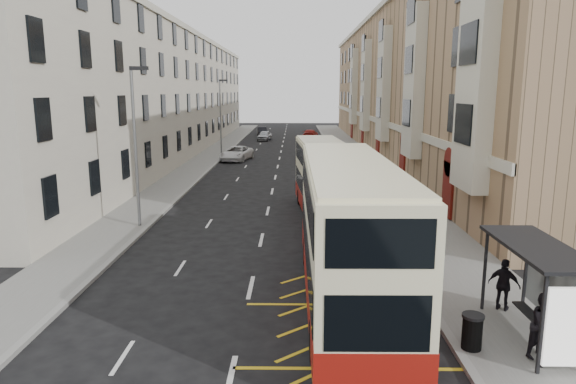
{
  "coord_description": "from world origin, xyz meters",
  "views": [
    {
      "loc": [
        1.57,
        -13.49,
        6.98
      ],
      "look_at": [
        1.3,
        7.93,
        2.74
      ],
      "focal_mm": 32.0,
      "sensor_mm": 36.0,
      "label": 1
    }
  ],
  "objects_px": {
    "bus_shelter": "(547,275)",
    "pedestrian_near": "(548,338)",
    "white_van": "(236,153)",
    "pedestrian_mid": "(544,326)",
    "car_silver": "(264,136)",
    "litter_bin": "(472,331)",
    "car_dark": "(262,131)",
    "street_lamp_near": "(136,139)",
    "pedestrian_far": "(504,285)",
    "double_decker_front": "(348,232)",
    "street_lamp_far": "(221,113)",
    "double_decker_rear": "(324,180)",
    "car_red": "(310,134)"
  },
  "relations": [
    {
      "from": "car_silver",
      "to": "pedestrian_near",
      "type": "bearing_deg",
      "value": -72.64
    },
    {
      "from": "double_decker_front",
      "to": "pedestrian_far",
      "type": "relative_size",
      "value": 7.17
    },
    {
      "from": "bus_shelter",
      "to": "white_van",
      "type": "distance_m",
      "value": 40.68
    },
    {
      "from": "litter_bin",
      "to": "pedestrian_near",
      "type": "xyz_separation_m",
      "value": [
        1.57,
        -0.88,
        0.26
      ]
    },
    {
      "from": "street_lamp_near",
      "to": "double_decker_rear",
      "type": "bearing_deg",
      "value": 14.88
    },
    {
      "from": "pedestrian_mid",
      "to": "car_silver",
      "type": "height_order",
      "value": "pedestrian_mid"
    },
    {
      "from": "car_silver",
      "to": "car_dark",
      "type": "xyz_separation_m",
      "value": [
        -0.84,
        7.62,
        -0.01
      ]
    },
    {
      "from": "bus_shelter",
      "to": "litter_bin",
      "type": "bearing_deg",
      "value": -171.98
    },
    {
      "from": "car_red",
      "to": "pedestrian_far",
      "type": "bearing_deg",
      "value": 102.12
    },
    {
      "from": "bus_shelter",
      "to": "pedestrian_near",
      "type": "relative_size",
      "value": 2.79
    },
    {
      "from": "bus_shelter",
      "to": "white_van",
      "type": "xyz_separation_m",
      "value": [
        -12.67,
        38.63,
        -1.41
      ]
    },
    {
      "from": "litter_bin",
      "to": "pedestrian_near",
      "type": "bearing_deg",
      "value": -29.22
    },
    {
      "from": "street_lamp_far",
      "to": "litter_bin",
      "type": "height_order",
      "value": "street_lamp_far"
    },
    {
      "from": "double_decker_front",
      "to": "pedestrian_far",
      "type": "height_order",
      "value": "double_decker_front"
    },
    {
      "from": "street_lamp_far",
      "to": "car_silver",
      "type": "distance_m",
      "value": 18.43
    },
    {
      "from": "litter_bin",
      "to": "car_silver",
      "type": "xyz_separation_m",
      "value": [
        -9.07,
        60.31,
        0.04
      ]
    },
    {
      "from": "pedestrian_near",
      "to": "car_silver",
      "type": "relative_size",
      "value": 0.37
    },
    {
      "from": "car_dark",
      "to": "street_lamp_near",
      "type": "bearing_deg",
      "value": -100.23
    },
    {
      "from": "bus_shelter",
      "to": "pedestrian_far",
      "type": "height_order",
      "value": "bus_shelter"
    },
    {
      "from": "white_van",
      "to": "car_silver",
      "type": "height_order",
      "value": "white_van"
    },
    {
      "from": "bus_shelter",
      "to": "pedestrian_far",
      "type": "relative_size",
      "value": 2.54
    },
    {
      "from": "street_lamp_near",
      "to": "car_red",
      "type": "xyz_separation_m",
      "value": [
        10.24,
        50.01,
        -3.95
      ]
    },
    {
      "from": "pedestrian_mid",
      "to": "car_red",
      "type": "distance_m",
      "value": 63.25
    },
    {
      "from": "litter_bin",
      "to": "car_dark",
      "type": "relative_size",
      "value": 0.24
    },
    {
      "from": "double_decker_rear",
      "to": "pedestrian_far",
      "type": "relative_size",
      "value": 6.34
    },
    {
      "from": "double_decker_front",
      "to": "street_lamp_near",
      "type": "bearing_deg",
      "value": 136.08
    },
    {
      "from": "pedestrian_near",
      "to": "car_red",
      "type": "relative_size",
      "value": 0.32
    },
    {
      "from": "pedestrian_far",
      "to": "white_van",
      "type": "relative_size",
      "value": 0.32
    },
    {
      "from": "double_decker_front",
      "to": "pedestrian_far",
      "type": "xyz_separation_m",
      "value": [
        4.85,
        -0.92,
        -1.44
      ]
    },
    {
      "from": "pedestrian_far",
      "to": "car_dark",
      "type": "xyz_separation_m",
      "value": [
        -11.74,
        65.4,
        -0.31
      ]
    },
    {
      "from": "double_decker_front",
      "to": "pedestrian_mid",
      "type": "relative_size",
      "value": 6.83
    },
    {
      "from": "litter_bin",
      "to": "pedestrian_far",
      "type": "distance_m",
      "value": 3.13
    },
    {
      "from": "double_decker_rear",
      "to": "car_red",
      "type": "relative_size",
      "value": 2.23
    },
    {
      "from": "pedestrian_mid",
      "to": "litter_bin",
      "type": "bearing_deg",
      "value": 140.1
    },
    {
      "from": "white_van",
      "to": "car_red",
      "type": "distance_m",
      "value": 25.16
    },
    {
      "from": "double_decker_front",
      "to": "pedestrian_mid",
      "type": "bearing_deg",
      "value": -39.78
    },
    {
      "from": "pedestrian_far",
      "to": "car_silver",
      "type": "xyz_separation_m",
      "value": [
        -10.9,
        57.79,
        -0.29
      ]
    },
    {
      "from": "street_lamp_near",
      "to": "pedestrian_near",
      "type": "bearing_deg",
      "value": -43.52
    },
    {
      "from": "car_silver",
      "to": "pedestrian_far",
      "type": "bearing_deg",
      "value": -71.82
    },
    {
      "from": "double_decker_rear",
      "to": "litter_bin",
      "type": "distance_m",
      "value": 15.6
    },
    {
      "from": "pedestrian_near",
      "to": "street_lamp_far",
      "type": "bearing_deg",
      "value": -88.9
    },
    {
      "from": "pedestrian_far",
      "to": "car_red",
      "type": "bearing_deg",
      "value": -50.32
    },
    {
      "from": "bus_shelter",
      "to": "car_dark",
      "type": "height_order",
      "value": "bus_shelter"
    },
    {
      "from": "litter_bin",
      "to": "car_silver",
      "type": "relative_size",
      "value": 0.24
    },
    {
      "from": "pedestrian_near",
      "to": "car_dark",
      "type": "xyz_separation_m",
      "value": [
        -11.48,
        68.8,
        -0.23
      ]
    },
    {
      "from": "double_decker_rear",
      "to": "pedestrian_far",
      "type": "xyz_separation_m",
      "value": [
        4.96,
        -12.7,
        -1.14
      ]
    },
    {
      "from": "double_decker_front",
      "to": "car_silver",
      "type": "height_order",
      "value": "double_decker_front"
    },
    {
      "from": "street_lamp_near",
      "to": "car_red",
      "type": "bearing_deg",
      "value": 78.43
    },
    {
      "from": "litter_bin",
      "to": "white_van",
      "type": "bearing_deg",
      "value": 105.35
    },
    {
      "from": "white_van",
      "to": "bus_shelter",
      "type": "bearing_deg",
      "value": -60.16
    }
  ]
}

